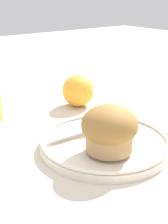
% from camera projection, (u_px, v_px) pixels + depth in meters
% --- Properties ---
extents(ground_plane, '(3.00, 3.00, 0.00)m').
position_uv_depth(ground_plane, '(109.00, 144.00, 0.59)').
color(ground_plane, beige).
extents(plate, '(0.24, 0.24, 0.02)m').
position_uv_depth(plate, '(104.00, 143.00, 0.57)').
color(plate, silver).
rests_on(plate, ground_plane).
extents(muffin, '(0.09, 0.09, 0.08)m').
position_uv_depth(muffin, '(109.00, 129.00, 0.51)').
color(muffin, tan).
rests_on(muffin, plate).
extents(cream_ramekin, '(0.05, 0.05, 0.02)m').
position_uv_depth(cream_ramekin, '(104.00, 117.00, 0.63)').
color(cream_ramekin, silver).
rests_on(cream_ramekin, plate).
extents(berry_pair, '(0.03, 0.01, 0.01)m').
position_uv_depth(berry_pair, '(89.00, 128.00, 0.59)').
color(berry_pair, maroon).
rests_on(berry_pair, plate).
extents(butter_knife, '(0.17, 0.02, 0.00)m').
position_uv_depth(butter_knife, '(88.00, 129.00, 0.59)').
color(butter_knife, silver).
rests_on(butter_knife, plate).
extents(orange_fruit, '(0.08, 0.08, 0.08)m').
position_uv_depth(orange_fruit, '(78.00, 91.00, 0.77)').
color(orange_fruit, '#F4A82D').
rests_on(orange_fruit, ground_plane).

